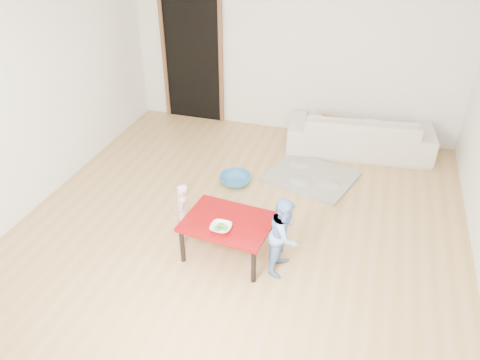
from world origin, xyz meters
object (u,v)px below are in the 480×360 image
at_px(red_table, 228,237).
at_px(bowl, 221,228).
at_px(child_pink, 182,212).
at_px(sofa, 360,133).
at_px(child_blue, 285,235).
at_px(basin, 235,180).

height_order(red_table, bowl, bowl).
height_order(bowl, child_pink, child_pink).
xyz_separation_m(sofa, child_pink, (-1.67, -2.58, 0.04)).
relative_size(child_pink, child_blue, 0.81).
relative_size(bowl, child_pink, 0.31).
distance_m(child_blue, basin, 1.69).
bearing_deg(bowl, sofa, 68.61).
bearing_deg(child_pink, red_table, 57.48).
distance_m(red_table, bowl, 0.30).
relative_size(sofa, bowl, 9.70).
height_order(red_table, child_blue, child_blue).
bearing_deg(child_blue, red_table, 94.71).
height_order(child_blue, basin, child_blue).
relative_size(red_table, child_blue, 1.05).
bearing_deg(red_table, basin, 104.48).
distance_m(red_table, basin, 1.38).
bearing_deg(child_blue, sofa, -2.76).
bearing_deg(sofa, bowl, 62.11).
bearing_deg(child_pink, bowl, 42.07).
relative_size(red_table, bowl, 4.21).
bearing_deg(basin, red_table, -75.52).
xyz_separation_m(red_table, child_blue, (0.60, -0.03, 0.20)).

